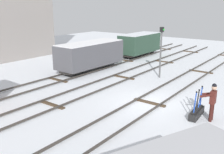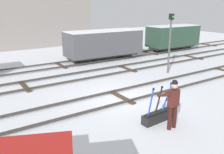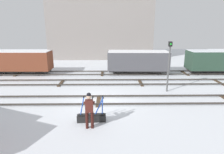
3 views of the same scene
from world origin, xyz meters
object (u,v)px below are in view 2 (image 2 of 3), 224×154
object	(u,v)px
rail_worker	(173,101)
freight_car_near_switch	(104,43)
signal_post	(170,38)
freight_car_far_end	(173,36)
switch_lever_frame	(159,115)

from	to	relation	value
rail_worker	freight_car_near_switch	bearing A→B (deg)	67.37
signal_post	freight_car_near_switch	bearing A→B (deg)	104.57
rail_worker	freight_car_far_end	size ratio (longest dim) A/B	0.35
switch_lever_frame	rail_worker	world-z (taller)	rail_worker
rail_worker	signal_post	distance (m)	7.78
freight_car_far_end	freight_car_near_switch	bearing A→B (deg)	-179.27
freight_car_far_end	freight_car_near_switch	xyz separation A→B (m)	(-7.97, -0.00, -0.02)
switch_lever_frame	signal_post	xyz separation A→B (m)	(5.40, 4.74, 2.10)
rail_worker	switch_lever_frame	bearing A→B (deg)	83.83
signal_post	rail_worker	bearing A→B (deg)	-135.16
rail_worker	freight_car_near_switch	xyz separation A→B (m)	(3.96, 11.10, 0.33)
signal_post	freight_car_far_end	bearing A→B (deg)	41.23
switch_lever_frame	freight_car_far_end	distance (m)	15.86
freight_car_far_end	freight_car_near_switch	size ratio (longest dim) A/B	0.85
switch_lever_frame	signal_post	world-z (taller)	signal_post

